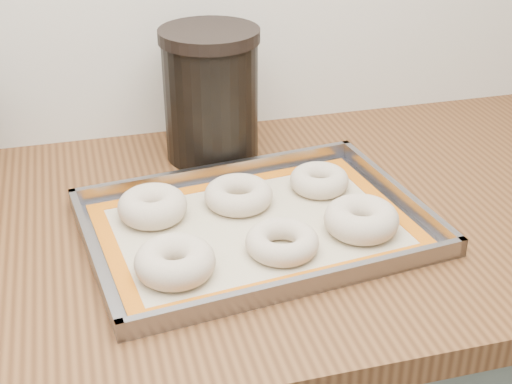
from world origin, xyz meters
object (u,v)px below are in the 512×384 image
object	(u,v)px
bagel_front_mid	(282,242)
bagel_back_right	(319,180)
bagel_front_left	(175,262)
bagel_front_right	(361,219)
bagel_back_mid	(239,195)
canister_right	(211,94)
baking_tray	(256,225)
bagel_back_left	(152,206)

from	to	relation	value
bagel_front_mid	bagel_back_right	size ratio (longest dim) A/B	1.09
bagel_front_left	bagel_front_right	bearing A→B (deg)	7.42
bagel_front_mid	bagel_back_mid	distance (m)	0.14
bagel_front_right	bagel_back_right	size ratio (longest dim) A/B	1.15
canister_right	bagel_front_right	bearing A→B (deg)	-64.43
bagel_back_mid	bagel_front_mid	bearing A→B (deg)	-79.37
baking_tray	bagel_back_mid	bearing A→B (deg)	97.33
bagel_front_left	bagel_front_right	world-z (taller)	same
bagel_back_mid	bagel_back_right	xyz separation A→B (m)	(0.13, 0.01, -0.00)
bagel_front_left	bagel_back_left	xyz separation A→B (m)	(-0.01, 0.14, 0.00)
bagel_front_left	bagel_back_left	bearing A→B (deg)	93.23
bagel_front_mid	bagel_back_mid	xyz separation A→B (m)	(-0.03, 0.13, 0.00)
baking_tray	bagel_back_left	xyz separation A→B (m)	(-0.13, 0.06, 0.02)
bagel_back_mid	canister_right	xyz separation A→B (m)	(0.00, 0.18, 0.09)
canister_right	bagel_back_mid	bearing A→B (deg)	-90.19
bagel_back_left	bagel_back_mid	world-z (taller)	bagel_back_left
bagel_front_left	bagel_front_right	distance (m)	0.26
bagel_front_mid	canister_right	distance (m)	0.33
bagel_front_right	bagel_back_right	bearing A→B (deg)	96.68
baking_tray	canister_right	size ratio (longest dim) A/B	2.30
bagel_front_left	bagel_back_right	bearing A→B (deg)	33.31
baking_tray	bagel_back_mid	distance (m)	0.07
canister_right	bagel_back_left	bearing A→B (deg)	-123.63
bagel_front_mid	bagel_front_right	distance (m)	0.12
bagel_front_right	bagel_back_left	size ratio (longest dim) A/B	1.05
bagel_front_left	bagel_front_right	size ratio (longest dim) A/B	0.99
bagel_front_left	baking_tray	bearing A→B (deg)	33.27
bagel_back_right	canister_right	xyz separation A→B (m)	(-0.13, 0.17, 0.09)
bagel_front_mid	bagel_front_right	bearing A→B (deg)	9.50
canister_right	bagel_front_left	bearing A→B (deg)	-109.54
baking_tray	canister_right	distance (m)	0.27
bagel_front_right	canister_right	distance (m)	0.34
bagel_back_left	bagel_back_mid	bearing A→B (deg)	2.47
bagel_back_right	bagel_front_mid	bearing A→B (deg)	-125.02
bagel_front_left	canister_right	world-z (taller)	canister_right
bagel_back_right	baking_tray	bearing A→B (deg)	-146.65
baking_tray	bagel_front_mid	xyz separation A→B (m)	(0.02, -0.07, 0.01)
bagel_front_mid	bagel_back_right	xyz separation A→B (m)	(0.10, 0.15, 0.00)
bagel_front_mid	bagel_back_left	size ratio (longest dim) A/B	0.99
bagel_back_left	bagel_front_left	bearing A→B (deg)	-86.77
baking_tray	bagel_back_right	xyz separation A→B (m)	(0.12, 0.08, 0.01)
bagel_back_right	canister_right	size ratio (longest dim) A/B	0.41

